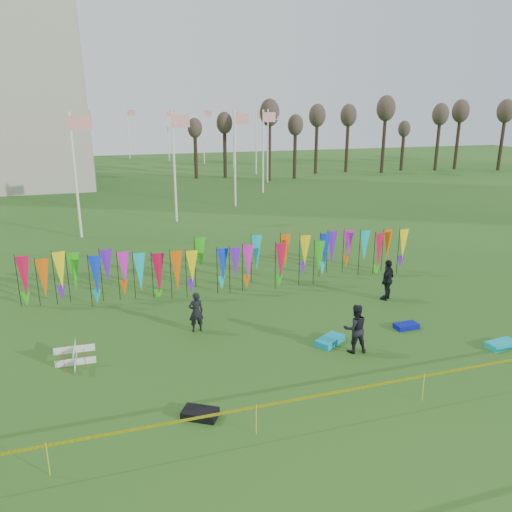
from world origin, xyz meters
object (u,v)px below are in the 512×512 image
object	(u,v)px
box_kite	(75,356)
kite_bag_turquoise	(330,341)
person_left	(196,312)
kite_bag_teal	(501,344)
kite_bag_black	(200,414)
person_mid	(355,328)
kite_bag_blue	(406,326)
person_right	(388,280)

from	to	relation	value
box_kite	kite_bag_turquoise	xyz separation A→B (m)	(8.78, -1.10, -0.25)
person_left	kite_bag_teal	world-z (taller)	person_left
kite_bag_black	person_mid	bearing A→B (deg)	20.14
kite_bag_black	kite_bag_teal	bearing A→B (deg)	4.45
kite_bag_turquoise	kite_bag_blue	xyz separation A→B (m)	(3.41, 0.29, -0.02)
box_kite	kite_bag_black	bearing A→B (deg)	-50.56
person_right	kite_bag_black	distance (m)	11.57
person_left	person_mid	world-z (taller)	person_mid
person_left	person_mid	distance (m)	5.98
person_left	kite_bag_blue	xyz separation A→B (m)	(7.83, -2.24, -0.69)
person_mid	kite_bag_turquoise	distance (m)	1.24
kite_bag_black	kite_bag_blue	bearing A→B (deg)	20.40
kite_bag_blue	kite_bag_teal	size ratio (longest dim) A/B	0.83
person_mid	person_right	bearing A→B (deg)	-125.16
person_left	kite_bag_turquoise	bearing A→B (deg)	147.54
kite_bag_blue	kite_bag_black	world-z (taller)	kite_bag_black
person_left	kite_bag_teal	size ratio (longest dim) A/B	1.41
box_kite	person_left	xyz separation A→B (m)	(4.36, 1.43, 0.42)
box_kite	kite_bag_teal	distance (m)	14.88
box_kite	person_mid	world-z (taller)	person_mid
kite_bag_black	kite_bag_teal	distance (m)	11.19
kite_bag_teal	kite_bag_blue	bearing A→B (deg)	134.00
kite_bag_turquoise	kite_bag_black	bearing A→B (deg)	-151.05
person_left	kite_bag_blue	world-z (taller)	person_left
kite_bag_blue	person_left	bearing A→B (deg)	164.02
person_mid	person_right	size ratio (longest dim) A/B	0.96
person_right	kite_bag_black	world-z (taller)	person_right
person_right	kite_bag_teal	size ratio (longest dim) A/B	1.66
box_kite	person_left	world-z (taller)	person_left
kite_bag_blue	kite_bag_teal	bearing A→B (deg)	-46.00
box_kite	person_right	distance (m)	13.28
box_kite	kite_bag_teal	bearing A→B (deg)	-12.53
box_kite	person_left	size ratio (longest dim) A/B	0.47
box_kite	person_right	xyz separation A→B (m)	(13.10, 2.10, 0.56)
person_mid	kite_bag_black	distance (m)	6.39
person_left	kite_bag_black	xyz separation A→B (m)	(-0.99, -5.52, -0.67)
person_right	person_mid	bearing A→B (deg)	11.75
person_left	kite_bag_turquoise	xyz separation A→B (m)	(4.42, -2.53, -0.67)
person_right	kite_bag_black	bearing A→B (deg)	-2.46
kite_bag_turquoise	box_kite	bearing A→B (deg)	172.86
person_mid	kite_bag_turquoise	size ratio (longest dim) A/B	1.52
kite_bag_black	person_left	bearing A→B (deg)	79.79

